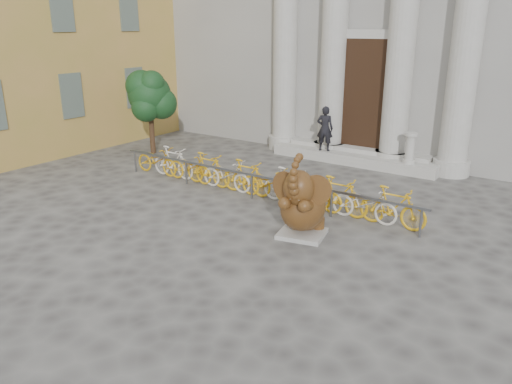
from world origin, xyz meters
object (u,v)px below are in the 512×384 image
Objects in this scene: bike_rack at (256,179)px; pedestrian at (325,129)px; tree at (150,96)px; elephant_statue at (302,206)px.

pedestrian reaches higher than bike_rack.
pedestrian is (5.79, 2.78, -1.01)m from tree.
bike_rack is at bearing -17.08° from tree.
tree is 1.95× the size of pedestrian.
bike_rack is at bearing 132.53° from elephant_statue.
bike_rack is 6.19× the size of pedestrian.
tree reaches higher than bike_rack.
tree reaches higher than elephant_statue.
tree is at bearing 162.92° from bike_rack.
elephant_statue is 0.21× the size of bike_rack.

